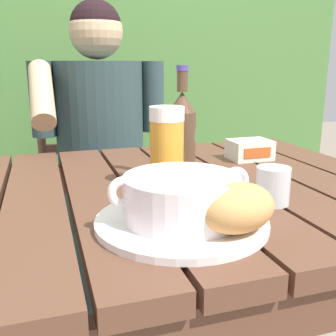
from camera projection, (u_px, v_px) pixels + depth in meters
dining_table at (155, 231)px, 0.88m from camera, size 1.11×0.82×0.73m
hedge_backdrop at (93, 4)px, 2.24m from camera, size 2.91×0.91×2.55m
chair_near_diner at (98, 187)px, 1.69m from camera, size 0.46×0.40×0.98m
person_eating at (102, 142)px, 1.45m from camera, size 0.48×0.47×1.21m
serving_plate at (181, 221)px, 0.64m from camera, size 0.28×0.28×0.01m
soup_bowl at (182, 196)px, 0.63m from camera, size 0.24×0.19×0.08m
bread_roll at (237, 207)px, 0.58m from camera, size 0.15×0.14×0.07m
beer_glass at (167, 147)px, 0.82m from camera, size 0.07×0.07×0.17m
beer_bottle at (182, 134)px, 0.88m from camera, size 0.06×0.06×0.25m
water_glass_small at (273, 186)px, 0.73m from camera, size 0.06×0.06×0.07m
butter_tub at (250, 150)px, 1.09m from camera, size 0.11×0.09×0.05m
table_knife at (244, 196)px, 0.77m from camera, size 0.14×0.06×0.01m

